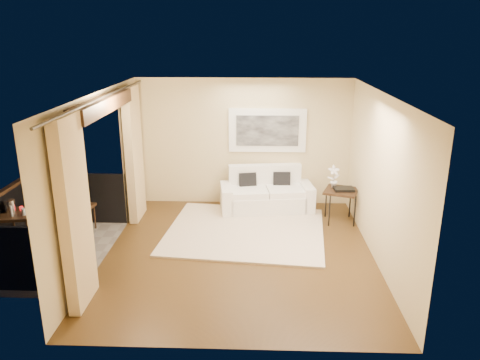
{
  "coord_description": "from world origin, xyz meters",
  "views": [
    {
      "loc": [
        0.27,
        -7.18,
        3.63
      ],
      "look_at": [
        -0.02,
        0.83,
        1.05
      ],
      "focal_mm": 35.0,
      "sensor_mm": 36.0,
      "label": 1
    }
  ],
  "objects_px": {
    "sofa": "(266,195)",
    "bistro_table": "(19,217)",
    "balcony_chair_far": "(76,203)",
    "balcony_chair_near": "(69,224)",
    "side_table": "(341,193)",
    "orchid": "(334,177)",
    "ice_bucket": "(10,206)"
  },
  "relations": [
    {
      "from": "side_table",
      "to": "orchid",
      "type": "relative_size",
      "value": 1.73
    },
    {
      "from": "balcony_chair_far",
      "to": "balcony_chair_near",
      "type": "bearing_deg",
      "value": 114.01
    },
    {
      "from": "sofa",
      "to": "bistro_table",
      "type": "distance_m",
      "value": 4.71
    },
    {
      "from": "side_table",
      "to": "balcony_chair_far",
      "type": "bearing_deg",
      "value": -171.02
    },
    {
      "from": "sofa",
      "to": "balcony_chair_far",
      "type": "xyz_separation_m",
      "value": [
        -3.51,
        -1.39,
        0.29
      ]
    },
    {
      "from": "sofa",
      "to": "balcony_chair_far",
      "type": "distance_m",
      "value": 3.78
    },
    {
      "from": "sofa",
      "to": "ice_bucket",
      "type": "xyz_separation_m",
      "value": [
        -4.35,
        -2.07,
        0.49
      ]
    },
    {
      "from": "balcony_chair_far",
      "to": "side_table",
      "type": "bearing_deg",
      "value": -162.27
    },
    {
      "from": "sofa",
      "to": "balcony_chair_far",
      "type": "relative_size",
      "value": 1.88
    },
    {
      "from": "orchid",
      "to": "ice_bucket",
      "type": "xyz_separation_m",
      "value": [
        -5.66,
        -1.61,
        -0.07
      ]
    },
    {
      "from": "ice_bucket",
      "to": "sofa",
      "type": "bearing_deg",
      "value": 25.51
    },
    {
      "from": "sofa",
      "to": "side_table",
      "type": "relative_size",
      "value": 2.57
    },
    {
      "from": "orchid",
      "to": "side_table",
      "type": "bearing_deg",
      "value": -45.83
    },
    {
      "from": "sofa",
      "to": "balcony_chair_near",
      "type": "relative_size",
      "value": 1.84
    },
    {
      "from": "sofa",
      "to": "orchid",
      "type": "height_order",
      "value": "orchid"
    },
    {
      "from": "ice_bucket",
      "to": "orchid",
      "type": "bearing_deg",
      "value": 15.88
    },
    {
      "from": "orchid",
      "to": "balcony_chair_near",
      "type": "distance_m",
      "value": 4.94
    },
    {
      "from": "sofa",
      "to": "balcony_chair_near",
      "type": "bearing_deg",
      "value": -151.26
    },
    {
      "from": "side_table",
      "to": "ice_bucket",
      "type": "relative_size",
      "value": 3.87
    },
    {
      "from": "bistro_table",
      "to": "ice_bucket",
      "type": "height_order",
      "value": "ice_bucket"
    },
    {
      "from": "sofa",
      "to": "orchid",
      "type": "relative_size",
      "value": 4.45
    },
    {
      "from": "sofa",
      "to": "orchid",
      "type": "xyz_separation_m",
      "value": [
        1.31,
        -0.47,
        0.56
      ]
    },
    {
      "from": "bistro_table",
      "to": "balcony_chair_near",
      "type": "xyz_separation_m",
      "value": [
        0.95,
        -0.23,
        0.0
      ]
    },
    {
      "from": "sofa",
      "to": "ice_bucket",
      "type": "height_order",
      "value": "same"
    },
    {
      "from": "orchid",
      "to": "balcony_chair_near",
      "type": "height_order",
      "value": "orchid"
    },
    {
      "from": "balcony_chair_near",
      "to": "balcony_chair_far",
      "type": "bearing_deg",
      "value": 100.48
    },
    {
      "from": "balcony_chair_near",
      "to": "ice_bucket",
      "type": "relative_size",
      "value": 5.38
    },
    {
      "from": "sofa",
      "to": "balcony_chair_far",
      "type": "bearing_deg",
      "value": -165.8
    },
    {
      "from": "sofa",
      "to": "balcony_chair_near",
      "type": "xyz_separation_m",
      "value": [
        -3.24,
        -2.36,
        0.31
      ]
    },
    {
      "from": "balcony_chair_near",
      "to": "ice_bucket",
      "type": "distance_m",
      "value": 1.16
    },
    {
      "from": "sofa",
      "to": "bistro_table",
      "type": "relative_size",
      "value": 2.79
    },
    {
      "from": "ice_bucket",
      "to": "side_table",
      "type": "bearing_deg",
      "value": 14.24
    }
  ]
}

